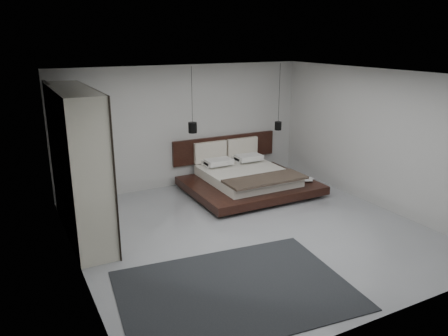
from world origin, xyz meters
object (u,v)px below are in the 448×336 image
wardrobe (78,164)px  rug (235,290)px  lattice_screen (54,150)px  pendant_right (278,125)px  pendant_left (193,127)px  bed (246,178)px

wardrobe → rug: (1.50, -2.88, -1.29)m
lattice_screen → rug: 4.60m
lattice_screen → rug: size_ratio=0.82×
lattice_screen → pendant_right: 5.12m
lattice_screen → rug: lattice_screen is taller
pendant_left → pendant_right: (2.25, -0.00, -0.16)m
pendant_left → pendant_right: size_ratio=0.90×
bed → pendant_left: (-1.13, 0.43, 1.22)m
pendant_right → rug: bearing=-130.5°
bed → rug: bearing=-122.5°
bed → pendant_right: pendant_right is taller
pendant_left → wardrobe: (-2.61, -1.06, -0.20)m
lattice_screen → pendant_left: bearing=-2.3°
wardrobe → rug: bearing=-62.5°
lattice_screen → wardrobe: lattice_screen is taller
pendant_left → rug: pendant_left is taller
wardrobe → rug: 3.49m
pendant_left → wardrobe: bearing=-157.9°
bed → rug: (-2.24, -3.52, -0.28)m
pendant_right → rug: pendant_right is taller
lattice_screen → pendant_left: pendant_left is taller
pendant_right → pendant_left: bearing=180.0°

